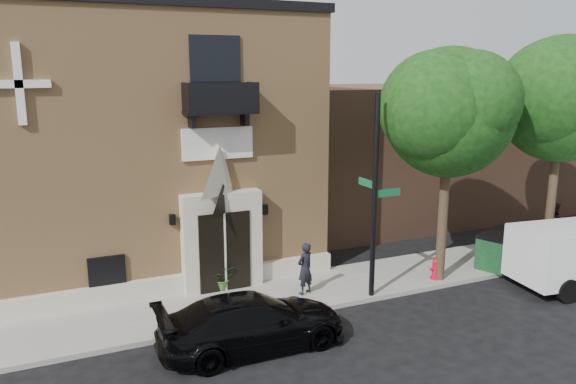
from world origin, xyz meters
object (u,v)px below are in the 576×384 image
object	(u,v)px
street_sign	(375,197)
dumpster	(501,249)
pedestrian_near	(305,268)
black_sedan	(253,322)
pedestrian_far	(552,224)
fire_hydrant	(436,269)

from	to	relation	value
street_sign	dumpster	world-z (taller)	street_sign
street_sign	pedestrian_near	size ratio (longest dim) A/B	3.76
black_sedan	pedestrian_far	bearing A→B (deg)	-79.10
street_sign	pedestrian_near	world-z (taller)	street_sign
fire_hydrant	black_sedan	bearing A→B (deg)	-166.59
pedestrian_near	street_sign	bearing A→B (deg)	132.03
dumpster	fire_hydrant	bearing A→B (deg)	160.92
dumpster	pedestrian_far	world-z (taller)	pedestrian_far
street_sign	dumpster	xyz separation A→B (m)	(5.74, 0.38, -2.56)
black_sedan	fire_hydrant	xyz separation A→B (m)	(7.33, 1.75, -0.22)
black_sedan	street_sign	xyz separation A→B (m)	(4.59, 1.46, 2.63)
pedestrian_far	dumpster	bearing A→B (deg)	90.97
street_sign	pedestrian_near	distance (m)	3.18
street_sign	pedestrian_far	xyz separation A→B (m)	(9.32, 1.28, -2.27)
street_sign	pedestrian_near	bearing A→B (deg)	153.68
dumpster	pedestrian_near	xyz separation A→B (m)	(-7.64, 0.57, 0.20)
dumpster	pedestrian_near	bearing A→B (deg)	154.83
black_sedan	pedestrian_near	size ratio (longest dim) A/B	2.96
black_sedan	dumpster	distance (m)	10.48
fire_hydrant	pedestrian_near	world-z (taller)	pedestrian_near
pedestrian_near	pedestrian_far	xyz separation A→B (m)	(11.22, 0.33, 0.08)
black_sedan	pedestrian_far	distance (m)	14.17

